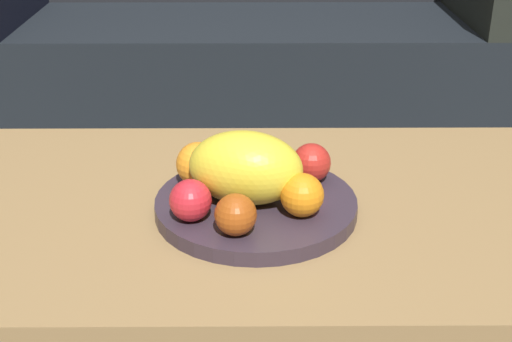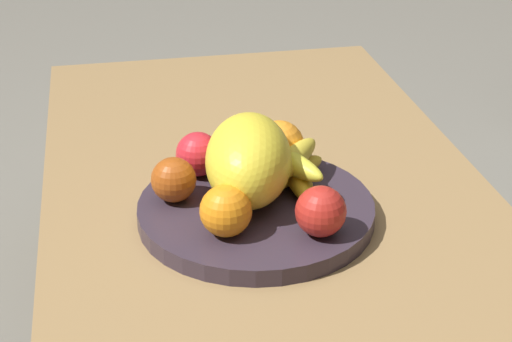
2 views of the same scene
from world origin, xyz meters
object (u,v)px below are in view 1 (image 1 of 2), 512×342
object	(u,v)px
fruit_bowl	(256,205)
apple_front	(233,215)
orange_left	(198,164)
coffee_table	(238,221)
banana_bunch	(234,167)
melon_large_front	(246,168)
orange_front	(302,195)
apple_right	(191,200)
couch	(245,39)
apple_left	(311,163)

from	to	relation	value
fruit_bowl	apple_front	xyz separation A→B (m)	(-0.04, -0.11, 0.04)
orange_left	apple_front	xyz separation A→B (m)	(0.06, -0.16, -0.01)
apple_front	coffee_table	bearing A→B (deg)	88.21
banana_bunch	melon_large_front	bearing A→B (deg)	-72.74
orange_front	apple_right	bearing A→B (deg)	-175.44
melon_large_front	fruit_bowl	bearing A→B (deg)	23.49
orange_front	orange_left	distance (m)	0.20
coffee_table	apple_right	bearing A→B (deg)	-124.33
apple_front	banana_bunch	xyz separation A→B (m)	(-0.00, 0.17, -0.00)
fruit_bowl	orange_left	distance (m)	0.12
fruit_bowl	orange_front	bearing A→B (deg)	-37.07
fruit_bowl	coffee_table	bearing A→B (deg)	131.36
apple_right	banana_bunch	size ratio (longest dim) A/B	0.44
apple_front	melon_large_front	bearing A→B (deg)	79.75
couch	fruit_bowl	bearing A→B (deg)	-88.80
orange_front	apple_left	world-z (taller)	orange_front
orange_front	apple_front	xyz separation A→B (m)	(-0.11, -0.06, -0.00)
coffee_table	orange_front	world-z (taller)	orange_front
fruit_bowl	couch	bearing A→B (deg)	91.20
coffee_table	apple_front	xyz separation A→B (m)	(-0.00, -0.14, 0.09)
coffee_table	apple_left	xyz separation A→B (m)	(0.12, 0.03, 0.10)
melon_large_front	apple_left	xyz separation A→B (m)	(0.11, 0.07, -0.03)
orange_front	apple_front	world-z (taller)	orange_front
coffee_table	orange_front	size ratio (longest dim) A/B	18.76
couch	orange_front	bearing A→B (deg)	-86.03
apple_left	apple_right	world-z (taller)	apple_left
fruit_bowl	apple_right	distance (m)	0.13
coffee_table	apple_front	size ratio (longest dim) A/B	20.30
couch	apple_left	bearing A→B (deg)	-84.65
fruit_bowl	orange_front	world-z (taller)	orange_front
orange_front	orange_left	bearing A→B (deg)	147.28
orange_left	apple_right	bearing A→B (deg)	-91.78
apple_front	banana_bunch	distance (m)	0.17
apple_left	banana_bunch	world-z (taller)	apple_left
coffee_table	orange_front	distance (m)	0.17
apple_left	banana_bunch	size ratio (longest dim) A/B	0.44
coffee_table	apple_front	bearing A→B (deg)	-91.79
couch	orange_front	world-z (taller)	couch
coffee_table	banana_bunch	xyz separation A→B (m)	(-0.01, 0.02, 0.09)
apple_left	apple_right	bearing A→B (deg)	-145.57
orange_left	coffee_table	bearing A→B (deg)	-16.23
coffee_table	orange_left	bearing A→B (deg)	163.77
orange_front	orange_left	size ratio (longest dim) A/B	0.91
coffee_table	apple_front	world-z (taller)	apple_front
apple_front	apple_left	distance (m)	0.22
apple_left	banana_bunch	bearing A→B (deg)	-175.46
orange_left	apple_right	distance (m)	0.12
couch	orange_left	bearing A→B (deg)	-92.92
coffee_table	fruit_bowl	bearing A→B (deg)	-48.64
apple_front	couch	bearing A→B (deg)	89.76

